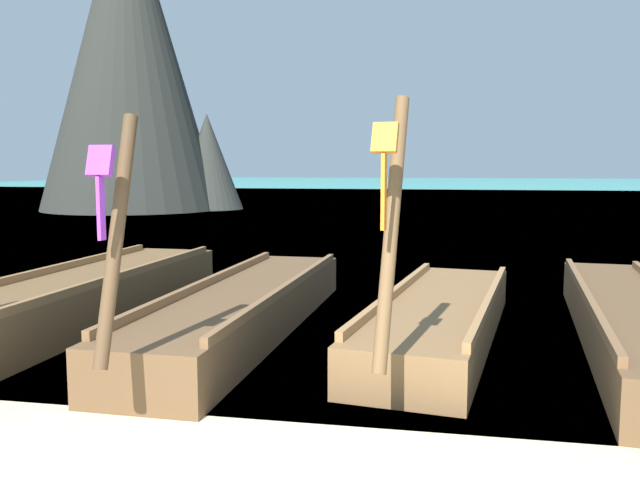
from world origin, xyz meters
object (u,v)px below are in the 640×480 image
Objects in this scene: longtail_boat_orange_ribbon at (440,318)px; longtail_boat_blue_ribbon at (630,322)px; karst_rock at (132,53)px; longtail_boat_violet_ribbon at (245,309)px; longtail_boat_yellow_ribbon at (73,301)px.

longtail_boat_blue_ribbon is at bearing 4.28° from longtail_boat_orange_ribbon.
longtail_boat_violet_ribbon is at bearing -60.72° from karst_rock.
karst_rock is at bearing 127.78° from longtail_boat_blue_ribbon.
longtail_boat_orange_ribbon reaches higher than longtail_boat_violet_ribbon.
karst_rock reaches higher than longtail_boat_blue_ribbon.
longtail_boat_orange_ribbon is (2.52, 0.01, -0.02)m from longtail_boat_violet_ribbon.
longtail_boat_orange_ribbon is at bearing 0.21° from longtail_boat_violet_ribbon.
longtail_boat_violet_ribbon is (2.42, 0.11, -0.03)m from longtail_boat_yellow_ribbon.
longtail_boat_yellow_ribbon is 0.99× the size of longtail_boat_blue_ribbon.
longtail_boat_violet_ribbon is at bearing -177.86° from longtail_boat_blue_ribbon.
longtail_boat_blue_ribbon is (4.77, 0.18, -0.01)m from longtail_boat_violet_ribbon.
karst_rock is (-10.42, 23.01, 7.40)m from longtail_boat_yellow_ribbon.
longtail_boat_violet_ribbon is 0.94× the size of longtail_boat_blue_ribbon.
longtail_boat_yellow_ribbon is 2.42m from longtail_boat_violet_ribbon.
longtail_boat_orange_ribbon is 0.81× the size of longtail_boat_blue_ribbon.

